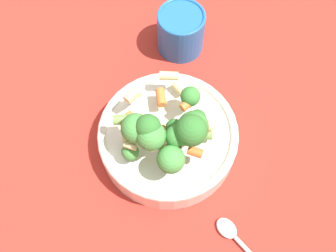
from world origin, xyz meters
name	(u,v)px	position (x,y,z in m)	size (l,w,h in m)	color
ground_plane	(168,144)	(0.00, 0.00, 0.00)	(3.00, 3.00, 0.00)	#B72D23
bowl	(168,137)	(0.00, 0.00, 0.03)	(0.23, 0.23, 0.05)	silver
pasta_salad	(168,130)	(-0.01, 0.02, 0.11)	(0.15, 0.17, 0.09)	#8CB766
cup	(181,31)	(0.04, -0.20, 0.04)	(0.09, 0.09, 0.08)	#2366B2
spoon	(247,250)	(-0.17, 0.13, 0.01)	(0.17, 0.11, 0.01)	silver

